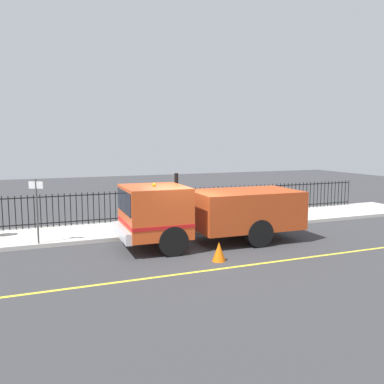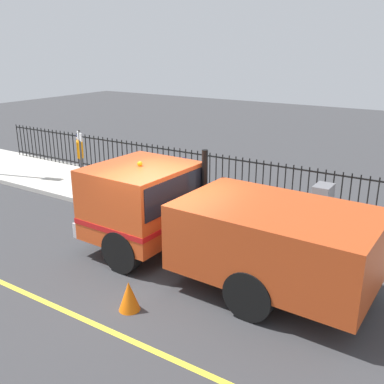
% 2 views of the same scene
% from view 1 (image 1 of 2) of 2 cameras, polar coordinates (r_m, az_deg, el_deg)
% --- Properties ---
extents(ground_plane, '(58.90, 58.90, 0.00)m').
position_cam_1_polar(ground_plane, '(13.70, -0.79, -8.07)').
color(ground_plane, '#38383A').
rests_on(ground_plane, ground).
extents(sidewalk_slab, '(3.05, 26.77, 0.14)m').
position_cam_1_polar(sidewalk_slab, '(16.89, -5.12, -4.92)').
color(sidewalk_slab, beige).
rests_on(sidewalk_slab, ground).
extents(lane_marking, '(0.12, 24.09, 0.01)m').
position_cam_1_polar(lane_marking, '(11.66, 3.42, -10.82)').
color(lane_marking, yellow).
rests_on(lane_marking, ground).
extents(work_truck, '(2.50, 6.54, 2.45)m').
position_cam_1_polar(work_truck, '(14.12, 1.43, -2.51)').
color(work_truck, '#D84C1E').
rests_on(work_truck, ground).
extents(worker_standing, '(0.51, 0.50, 1.75)m').
position_cam_1_polar(worker_standing, '(15.43, -7.89, -1.80)').
color(worker_standing, '#264C99').
rests_on(worker_standing, sidewalk_slab).
extents(iron_fence, '(0.04, 22.79, 1.34)m').
position_cam_1_polar(iron_fence, '(17.98, -6.35, -1.76)').
color(iron_fence, black).
rests_on(iron_fence, sidewalk_slab).
extents(utility_cabinet, '(0.66, 0.45, 1.05)m').
position_cam_1_polar(utility_cabinet, '(18.27, 0.72, -2.08)').
color(utility_cabinet, slate).
rests_on(utility_cabinet, sidewalk_slab).
extents(traffic_cone, '(0.41, 0.41, 0.58)m').
position_cam_1_polar(traffic_cone, '(12.35, 3.83, -8.39)').
color(traffic_cone, orange).
rests_on(traffic_cone, ground).
extents(street_sign, '(0.27, 0.45, 2.20)m').
position_cam_1_polar(street_sign, '(14.56, -21.02, -1.50)').
color(street_sign, '#4C4C4C').
rests_on(street_sign, sidewalk_slab).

